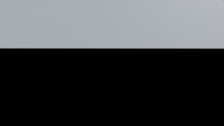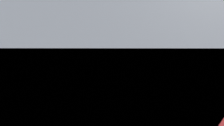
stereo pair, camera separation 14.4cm
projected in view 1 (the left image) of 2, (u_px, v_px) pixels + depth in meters
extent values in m
plane|color=#4C473F|center=(132.00, 97.00, 12.10)|extent=(160.00, 160.00, 0.00)
cube|color=gray|center=(72.00, 86.00, 12.95)|extent=(32.00, 5.89, 0.96)
cube|color=beige|center=(113.00, 80.00, 12.29)|extent=(32.00, 0.36, 0.02)
cube|color=gray|center=(159.00, 97.00, 11.73)|extent=(52.00, 0.08, 0.14)
cube|color=gray|center=(135.00, 96.00, 12.06)|extent=(52.00, 0.08, 0.14)
cube|color=black|center=(149.00, 82.00, 15.10)|extent=(8.48, 2.29, 0.70)
cube|color=navy|center=(149.00, 63.00, 14.98)|extent=(9.22, 2.70, 2.30)
cylinder|color=#515154|center=(150.00, 48.00, 14.89)|extent=(9.22, 2.65, 2.65)
cube|color=black|center=(132.00, 59.00, 15.26)|extent=(7.84, 0.03, 0.80)
cylinder|color=black|center=(150.00, 77.00, 17.78)|extent=(0.70, 2.16, 0.70)
cylinder|color=black|center=(147.00, 90.00, 12.41)|extent=(0.70, 2.16, 0.70)
cube|color=black|center=(151.00, 55.00, 19.44)|extent=(0.04, 2.16, 0.90)
cylinder|color=#F2EDCC|center=(151.00, 65.00, 19.54)|extent=(0.06, 0.24, 0.24)
cube|color=red|center=(151.00, 69.00, 19.61)|extent=(0.16, 2.56, 0.24)
cube|color=maroon|center=(137.00, 86.00, 5.92)|extent=(8.44, 2.70, 2.30)
cylinder|color=#515154|center=(137.00, 48.00, 5.83)|extent=(8.44, 2.65, 2.65)
cube|color=black|center=(93.00, 75.00, 6.20)|extent=(7.17, 0.03, 0.80)
cylinder|color=black|center=(142.00, 109.00, 8.49)|extent=(0.70, 2.16, 0.70)
cube|color=silver|center=(47.00, 58.00, 11.93)|extent=(6.93, 3.46, 2.86)
cube|color=#2D3038|center=(59.00, 23.00, 11.57)|extent=(7.43, 1.99, 1.48)
cube|color=#2D3038|center=(33.00, 24.00, 11.96)|extent=(7.43, 1.99, 1.48)
cylinder|color=#2D3038|center=(45.00, 13.00, 11.72)|extent=(7.43, 0.16, 0.16)
cube|color=brown|center=(61.00, 21.00, 13.57)|extent=(0.56, 0.56, 1.94)
cylinder|color=brown|center=(60.00, 4.00, 13.48)|extent=(0.24, 0.24, 0.36)
cube|color=slate|center=(79.00, 63.00, 12.38)|extent=(0.90, 0.06, 2.10)
cube|color=slate|center=(69.00, 54.00, 10.97)|extent=(0.80, 0.05, 1.10)
cube|color=slate|center=(87.00, 52.00, 13.69)|extent=(0.80, 0.05, 1.10)
cube|color=teal|center=(114.00, 62.00, 22.48)|extent=(1.42, 0.46, 0.06)
cube|color=teal|center=(116.00, 60.00, 22.41)|extent=(1.40, 0.17, 0.40)
cube|color=black|center=(113.00, 64.00, 21.96)|extent=(0.08, 0.36, 0.44)
cube|color=black|center=(116.00, 63.00, 23.04)|extent=(0.08, 0.36, 0.44)
cylinder|color=teal|center=(88.00, 80.00, 11.33)|extent=(0.45, 0.45, 0.38)
ellipsoid|color=#3D8438|center=(88.00, 73.00, 11.30)|extent=(0.53, 0.53, 0.49)
cone|color=gray|center=(105.00, 68.00, 17.93)|extent=(0.36, 0.36, 0.40)
cylinder|color=gray|center=(105.00, 70.00, 17.95)|extent=(0.20, 0.20, 0.06)
ellipsoid|color=#3D8438|center=(105.00, 64.00, 17.90)|extent=(0.50, 0.50, 0.43)
cone|color=#DF396E|center=(105.00, 62.00, 17.89)|extent=(0.09, 0.09, 0.20)
cylinder|color=black|center=(131.00, 63.00, 23.58)|extent=(0.45, 0.45, 0.41)
ellipsoid|color=#3D8438|center=(131.00, 59.00, 23.55)|extent=(0.60, 0.60, 0.71)
cylinder|color=black|center=(117.00, 51.00, 18.17)|extent=(0.10, 0.10, 3.54)
cylinder|color=black|center=(118.00, 33.00, 18.05)|extent=(0.05, 0.50, 0.05)
cube|color=beige|center=(118.00, 30.00, 18.02)|extent=(0.24, 0.24, 0.32)
cone|color=black|center=(118.00, 27.00, 18.01)|extent=(0.32, 0.32, 0.14)
cylinder|color=black|center=(116.00, 66.00, 15.98)|extent=(0.06, 0.06, 1.10)
cylinder|color=black|center=(117.00, 65.00, 16.56)|extent=(0.06, 0.06, 1.10)
cube|color=maroon|center=(117.00, 56.00, 16.21)|extent=(0.90, 0.06, 0.44)
cube|color=black|center=(117.00, 56.00, 16.21)|extent=(0.96, 0.03, 0.50)
cylinder|color=#4C3828|center=(40.00, 55.00, 21.87)|extent=(0.36, 0.36, 4.44)
ellipsoid|color=#2D7233|center=(39.00, 25.00, 21.62)|extent=(3.07, 2.92, 3.00)
cylinder|color=#4C3828|center=(26.00, 55.00, 25.66)|extent=(0.39, 0.39, 4.06)
ellipsoid|color=#3D8438|center=(25.00, 23.00, 25.34)|extent=(4.87, 4.44, 5.86)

